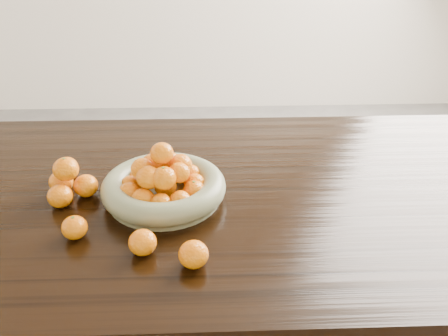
{
  "coord_description": "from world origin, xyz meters",
  "views": [
    {
      "loc": [
        -0.06,
        -1.16,
        1.45
      ],
      "look_at": [
        -0.02,
        -0.02,
        0.83
      ],
      "focal_mm": 40.0,
      "sensor_mm": 36.0,
      "label": 1
    }
  ],
  "objects_px": {
    "orange_pyramid": "(68,183)",
    "dining_table": "(230,217)",
    "loose_orange_0": "(75,228)",
    "fruit_bowl": "(164,185)"
  },
  "relations": [
    {
      "from": "orange_pyramid",
      "to": "loose_orange_0",
      "type": "height_order",
      "value": "orange_pyramid"
    },
    {
      "from": "dining_table",
      "to": "fruit_bowl",
      "type": "bearing_deg",
      "value": -167.12
    },
    {
      "from": "orange_pyramid",
      "to": "loose_orange_0",
      "type": "relative_size",
      "value": 2.28
    },
    {
      "from": "dining_table",
      "to": "orange_pyramid",
      "type": "xyz_separation_m",
      "value": [
        -0.42,
        -0.02,
        0.13
      ]
    },
    {
      "from": "fruit_bowl",
      "to": "orange_pyramid",
      "type": "relative_size",
      "value": 2.35
    },
    {
      "from": "orange_pyramid",
      "to": "dining_table",
      "type": "bearing_deg",
      "value": 2.94
    },
    {
      "from": "dining_table",
      "to": "loose_orange_0",
      "type": "relative_size",
      "value": 33.24
    },
    {
      "from": "dining_table",
      "to": "loose_orange_0",
      "type": "xyz_separation_m",
      "value": [
        -0.37,
        -0.2,
        0.12
      ]
    },
    {
      "from": "loose_orange_0",
      "to": "fruit_bowl",
      "type": "bearing_deg",
      "value": 39.12
    },
    {
      "from": "dining_table",
      "to": "fruit_bowl",
      "type": "relative_size",
      "value": 6.19
    }
  ]
}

